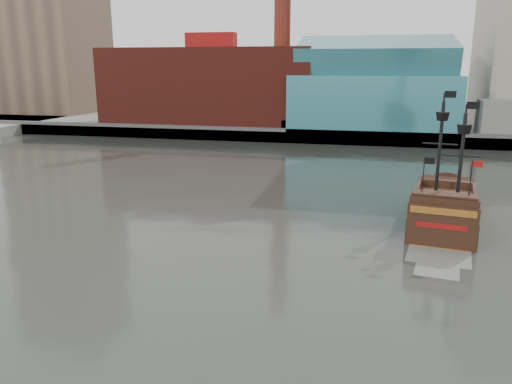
# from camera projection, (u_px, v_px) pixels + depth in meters

# --- Properties ---
(ground) EXTENTS (400.00, 400.00, 0.00)m
(ground) POSITION_uv_depth(u_px,v_px,m) (197.00, 294.00, 31.04)
(ground) COLOR #242722
(ground) RESTS_ON ground
(promenade_far) EXTENTS (220.00, 60.00, 2.00)m
(promenade_far) POSITION_uv_depth(u_px,v_px,m) (328.00, 121.00, 117.63)
(promenade_far) COLOR slate
(promenade_far) RESTS_ON ground
(seawall) EXTENTS (220.00, 1.00, 2.60)m
(seawall) POSITION_uv_depth(u_px,v_px,m) (313.00, 136.00, 89.71)
(seawall) COLOR #4C4C49
(seawall) RESTS_ON ground
(skyline) EXTENTS (149.00, 45.00, 62.00)m
(skyline) POSITION_uv_depth(u_px,v_px,m) (354.00, 11.00, 103.63)
(skyline) COLOR brown
(skyline) RESTS_ON promenade_far
(pirate_ship) EXTENTS (7.43, 17.25, 12.49)m
(pirate_ship) POSITION_uv_depth(u_px,v_px,m) (443.00, 213.00, 44.19)
(pirate_ship) COLOR black
(pirate_ship) RESTS_ON ground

